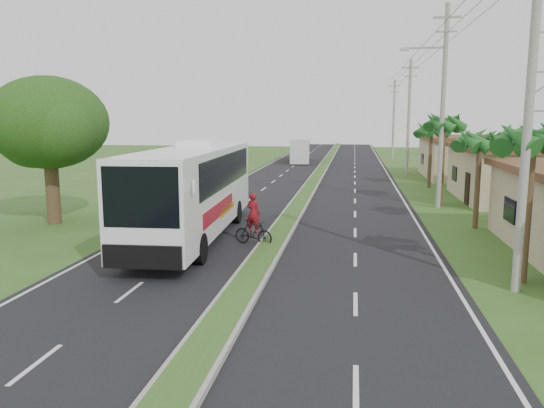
# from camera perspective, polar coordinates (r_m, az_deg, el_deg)

# --- Properties ---
(ground) EXTENTS (180.00, 180.00, 0.00)m
(ground) POSITION_cam_1_polar(r_m,az_deg,el_deg) (16.36, -3.58, -10.08)
(ground) COLOR #36541E
(ground) RESTS_ON ground
(road_asphalt) EXTENTS (14.00, 160.00, 0.02)m
(road_asphalt) POSITION_cam_1_polar(r_m,az_deg,el_deg) (35.65, 3.28, 0.45)
(road_asphalt) COLOR black
(road_asphalt) RESTS_ON ground
(median_strip) EXTENTS (1.20, 160.00, 0.18)m
(median_strip) POSITION_cam_1_polar(r_m,az_deg,el_deg) (35.63, 3.28, 0.60)
(median_strip) COLOR gray
(median_strip) RESTS_ON ground
(lane_edge_left) EXTENTS (0.12, 160.00, 0.01)m
(lane_edge_left) POSITION_cam_1_polar(r_m,az_deg,el_deg) (36.89, -7.14, 0.67)
(lane_edge_left) COLOR silver
(lane_edge_left) RESTS_ON ground
(lane_edge_right) EXTENTS (0.12, 160.00, 0.01)m
(lane_edge_right) POSITION_cam_1_polar(r_m,az_deg,el_deg) (35.65, 14.06, 0.18)
(lane_edge_right) COLOR silver
(lane_edge_right) RESTS_ON ground
(shop_mid) EXTENTS (7.60, 10.60, 3.67)m
(shop_mid) POSITION_cam_1_polar(r_m,az_deg,el_deg) (38.74, 24.72, 3.08)
(shop_mid) COLOR tan
(shop_mid) RESTS_ON ground
(shop_far) EXTENTS (8.60, 11.60, 3.82)m
(shop_far) POSITION_cam_1_polar(r_m,az_deg,el_deg) (52.30, 20.57, 4.77)
(shop_far) COLOR tan
(shop_far) RESTS_ON ground
(palm_verge_a) EXTENTS (2.40, 2.40, 5.45)m
(palm_verge_a) POSITION_cam_1_polar(r_m,az_deg,el_deg) (18.96, 26.29, 6.27)
(palm_verge_a) COLOR #473321
(palm_verge_a) RESTS_ON ground
(palm_verge_b) EXTENTS (2.40, 2.40, 5.05)m
(palm_verge_b) POSITION_cam_1_polar(r_m,az_deg,el_deg) (27.77, 21.49, 6.39)
(palm_verge_b) COLOR #473321
(palm_verge_b) RESTS_ON ground
(palm_verge_c) EXTENTS (2.40, 2.40, 5.85)m
(palm_verge_c) POSITION_cam_1_polar(r_m,az_deg,el_deg) (34.52, 18.05, 8.26)
(palm_verge_c) COLOR #473321
(palm_verge_c) RESTS_ON ground
(palm_verge_d) EXTENTS (2.40, 2.40, 5.25)m
(palm_verge_d) POSITION_cam_1_polar(r_m,az_deg,el_deg) (43.50, 16.78, 7.65)
(palm_verge_d) COLOR #473321
(palm_verge_d) RESTS_ON ground
(shade_tree) EXTENTS (6.30, 6.00, 7.54)m
(shade_tree) POSITION_cam_1_polar(r_m,az_deg,el_deg) (29.48, -23.08, 7.73)
(shade_tree) COLOR #473321
(shade_tree) RESTS_ON ground
(utility_pole_a) EXTENTS (1.60, 0.28, 11.00)m
(utility_pole_a) POSITION_cam_1_polar(r_m,az_deg,el_deg) (17.85, 25.91, 9.17)
(utility_pole_a) COLOR gray
(utility_pole_a) RESTS_ON ground
(utility_pole_b) EXTENTS (3.20, 0.28, 12.00)m
(utility_pole_b) POSITION_cam_1_polar(r_m,az_deg,el_deg) (33.49, 17.86, 10.20)
(utility_pole_b) COLOR gray
(utility_pole_b) RESTS_ON ground
(utility_pole_c) EXTENTS (1.60, 0.28, 11.00)m
(utility_pole_c) POSITION_cam_1_polar(r_m,az_deg,el_deg) (53.33, 14.50, 9.16)
(utility_pole_c) COLOR gray
(utility_pole_c) RESTS_ON ground
(utility_pole_d) EXTENTS (1.60, 0.28, 10.50)m
(utility_pole_d) POSITION_cam_1_polar(r_m,az_deg,el_deg) (73.26, 12.96, 8.93)
(utility_pole_d) COLOR gray
(utility_pole_d) RESTS_ON ground
(coach_bus_main) EXTENTS (3.47, 13.78, 4.42)m
(coach_bus_main) POSITION_cam_1_polar(r_m,az_deg,el_deg) (24.17, -8.35, 2.02)
(coach_bus_main) COLOR white
(coach_bus_main) RESTS_ON ground
(coach_bus_far) EXTENTS (3.12, 10.54, 3.03)m
(coach_bus_far) POSITION_cam_1_polar(r_m,az_deg,el_deg) (67.38, 3.06, 6.00)
(coach_bus_far) COLOR silver
(coach_bus_far) RESTS_ON ground
(motorcyclist) EXTENTS (1.88, 1.07, 2.28)m
(motorcyclist) POSITION_cam_1_polar(r_m,az_deg,el_deg) (22.76, -2.02, -2.44)
(motorcyclist) COLOR black
(motorcyclist) RESTS_ON ground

